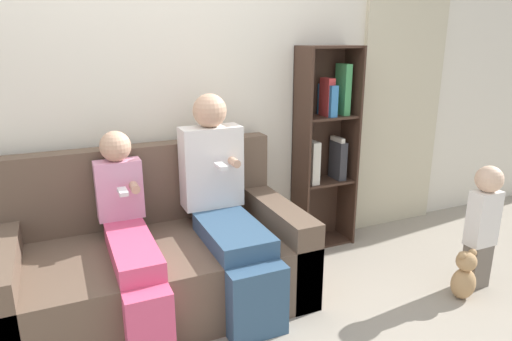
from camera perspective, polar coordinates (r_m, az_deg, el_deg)
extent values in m
cube|color=silver|center=(3.12, -12.92, 10.00)|extent=(10.00, 0.06, 2.55)
cube|color=beige|center=(4.05, 17.63, 7.57)|extent=(0.80, 0.04, 2.06)
cube|color=brown|center=(2.85, -12.00, -13.33)|extent=(1.79, 0.78, 0.41)
cube|color=brown|center=(3.15, -14.11, -5.24)|extent=(1.79, 0.14, 0.93)
cube|color=brown|center=(2.80, -28.89, -14.03)|extent=(0.18, 0.78, 0.56)
cube|color=brown|center=(3.05, 3.01, -9.27)|extent=(0.18, 0.78, 0.56)
cube|color=#335170|center=(2.59, 0.21, -16.22)|extent=(0.33, 0.12, 0.41)
cube|color=#335170|center=(2.75, -2.85, -7.96)|extent=(0.33, 0.59, 0.11)
cube|color=white|center=(2.98, -5.61, 0.47)|extent=(0.39, 0.18, 0.53)
sphere|color=tan|center=(2.90, -5.81, 7.45)|extent=(0.22, 0.22, 0.22)
cylinder|color=tan|center=(2.88, -2.74, 1.03)|extent=(0.05, 0.10, 0.05)
cube|color=white|center=(2.80, -4.41, 0.54)|extent=(0.05, 0.12, 0.02)
cube|color=#DB4C75|center=(2.45, -13.10, -18.85)|extent=(0.23, 0.12, 0.41)
cube|color=#DB4C75|center=(2.65, -15.13, -9.63)|extent=(0.23, 0.64, 0.11)
cube|color=#E599BC|center=(2.91, -16.73, -2.28)|extent=(0.27, 0.12, 0.37)
sphere|color=tan|center=(2.84, -17.18, 2.90)|extent=(0.18, 0.18, 0.18)
cylinder|color=tan|center=(2.80, -14.95, -2.06)|extent=(0.05, 0.10, 0.05)
cube|color=white|center=(2.75, -16.32, -2.56)|extent=(0.05, 0.12, 0.02)
cube|color=#70665B|center=(3.41, 25.81, -10.57)|extent=(0.15, 0.11, 0.30)
cube|color=white|center=(3.28, 26.54, -5.36)|extent=(0.19, 0.11, 0.37)
sphere|color=beige|center=(3.20, 27.14, -0.96)|extent=(0.17, 0.17, 0.17)
cube|color=#3D281E|center=(3.42, 5.67, 2.24)|extent=(0.02, 0.26, 1.54)
cube|color=#3D281E|center=(3.64, 11.57, 2.89)|extent=(0.02, 0.26, 1.54)
cube|color=#3D281E|center=(3.62, 7.67, 3.01)|extent=(0.45, 0.02, 1.54)
cube|color=#3D281E|center=(3.78, 8.21, -8.68)|extent=(0.41, 0.23, 0.02)
cube|color=#3D281E|center=(3.59, 8.54, -1.34)|extent=(0.41, 0.23, 0.02)
cube|color=#3D281E|center=(3.47, 8.90, 6.64)|extent=(0.41, 0.23, 0.02)
cube|color=#3D281E|center=(3.42, 9.28, 15.02)|extent=(0.41, 0.23, 0.02)
cube|color=teal|center=(3.45, 8.94, 8.66)|extent=(0.06, 0.19, 0.23)
cube|color=#C63838|center=(3.45, 8.86, 9.06)|extent=(0.06, 0.13, 0.28)
cube|color=beige|center=(3.60, 10.05, 1.53)|extent=(0.03, 0.15, 0.33)
cube|color=beige|center=(3.48, 6.88, 1.07)|extent=(0.07, 0.17, 0.33)
cube|color=#429956|center=(3.52, 10.81, 9.92)|extent=(0.05, 0.14, 0.38)
cube|color=#333338|center=(3.61, 10.20, 1.28)|extent=(0.06, 0.16, 0.30)
ellipsoid|color=tan|center=(3.25, 24.48, -12.72)|extent=(0.16, 0.14, 0.20)
sphere|color=tan|center=(3.18, 24.81, -10.27)|extent=(0.13, 0.13, 0.13)
sphere|color=tan|center=(3.13, 24.38, -9.64)|extent=(0.05, 0.05, 0.05)
sphere|color=tan|center=(3.19, 25.45, -9.26)|extent=(0.05, 0.05, 0.05)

